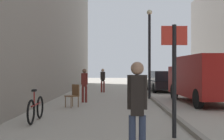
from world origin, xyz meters
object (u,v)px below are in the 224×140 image
Objects in this scene: bicycle_leaning at (36,109)px; cafe_chair_near_window at (74,94)px; parked_car at (162,81)px; street_sign_post at (174,71)px; delivery_van at (204,78)px; lamp_post at (149,48)px; pedestrian_main_foreground at (103,79)px; pedestrian_far_crossing at (84,83)px; pedestrian_mid_block at (137,105)px.

bicycle_leaning is 3.38m from cafe_chair_near_window.
parked_car is 2.42× the size of bicycle_leaning.
street_sign_post is 1.47× the size of bicycle_leaning.
lamp_post is at bearing 134.44° from delivery_van.
parked_car is at bearing -77.27° from cafe_chair_near_window.
pedestrian_main_foreground is 1.01× the size of pedestrian_far_crossing.
pedestrian_mid_block is at bearing 59.28° from street_sign_post.
parked_car is 4.56× the size of cafe_chair_near_window.
parked_car is at bearing 63.66° from bicycle_leaning.
pedestrian_far_crossing is 1.81m from cafe_chair_near_window.
pedestrian_mid_block is at bearing -54.90° from bicycle_leaning.
delivery_van is 8.07m from bicycle_leaning.
pedestrian_mid_block is 0.65× the size of street_sign_post.
street_sign_post reaches higher than delivery_van.
parked_car is (4.21, 1.04, -0.22)m from pedestrian_main_foreground.
pedestrian_mid_block is 2.13m from street_sign_post.
delivery_van is 3.03× the size of bicycle_leaning.
pedestrian_mid_block is 4.75m from bicycle_leaning.
pedestrian_far_crossing is 0.90× the size of bicycle_leaning.
cafe_chair_near_window is at bearing 77.89° from bicycle_leaning.
delivery_van is at bearing 5.76° from pedestrian_far_crossing.
pedestrian_mid_block is 9.33m from delivery_van.
parked_car is at bearing -100.18° from street_sign_post.
lamp_post is 8.34m from bicycle_leaning.
pedestrian_mid_block is at bearing -116.77° from delivery_van.
delivery_van is 2.07× the size of street_sign_post.
lamp_post reaches higher than pedestrian_mid_block.
pedestrian_mid_block is at bearing -103.16° from parked_car.
cafe_chair_near_window is at bearing -61.90° from street_sign_post.
bicycle_leaning is 1.88× the size of cafe_chair_near_window.
delivery_van is at bearing 130.07° from pedestrian_main_foreground.
pedestrian_far_crossing is 7.63m from street_sign_post.
parked_car is at bearing 73.98° from lamp_post.
lamp_post is at bearing -95.10° from street_sign_post.
pedestrian_mid_block is 16.16m from parked_car.
parked_car is 1.65× the size of street_sign_post.
street_sign_post is at bearing -29.02° from bicycle_leaning.
pedestrian_far_crossing is 5.57m from delivery_van.
pedestrian_far_crossing reaches higher than bicycle_leaning.
lamp_post is 5.06× the size of cafe_chair_near_window.
pedestrian_main_foreground is at bearing -168.89° from parked_car.
bicycle_leaning is at bearing -30.25° from street_sign_post.
delivery_van is (3.68, 8.57, 0.20)m from pedestrian_mid_block.
street_sign_post is at bearing -59.20° from pedestrian_far_crossing.
pedestrian_main_foreground is 1.72× the size of cafe_chair_near_window.
cafe_chair_near_window is at bearing -169.46° from delivery_van.
pedestrian_mid_block reaches higher than bicycle_leaning.
cafe_chair_near_window is at bearing 110.40° from pedestrian_mid_block.
bicycle_leaning is at bearing -147.10° from delivery_van.
street_sign_post reaches higher than bicycle_leaning.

